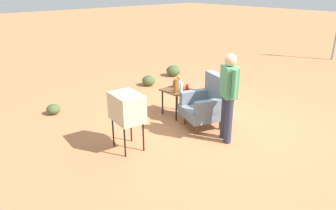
# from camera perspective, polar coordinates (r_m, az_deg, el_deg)

# --- Properties ---
(ground_plane) EXTENTS (60.00, 60.00, 0.00)m
(ground_plane) POSITION_cam_1_polar(r_m,az_deg,el_deg) (6.66, 8.08, -3.67)
(ground_plane) COLOR #C17A4C
(armchair) EXTENTS (0.97, 0.99, 1.06)m
(armchair) POSITION_cam_1_polar(r_m,az_deg,el_deg) (6.46, 7.06, 0.36)
(armchair) COLOR brown
(armchair) RESTS_ON ground
(side_table) EXTENTS (0.56, 0.56, 0.60)m
(side_table) POSITION_cam_1_polar(r_m,az_deg,el_deg) (6.95, 1.60, 2.14)
(side_table) COLOR black
(side_table) RESTS_ON ground
(tv_on_stand) EXTENTS (0.65, 0.51, 1.03)m
(tv_on_stand) POSITION_cam_1_polar(r_m,az_deg,el_deg) (5.45, -7.37, -0.47)
(tv_on_stand) COLOR black
(tv_on_stand) RESTS_ON ground
(person_standing) EXTENTS (0.50, 0.37, 1.64)m
(person_standing) POSITION_cam_1_polar(r_m,az_deg,el_deg) (5.76, 10.76, 2.18)
(person_standing) COLOR #2D3347
(person_standing) RESTS_ON ground
(soda_can_red) EXTENTS (0.07, 0.07, 0.12)m
(soda_can_red) POSITION_cam_1_polar(r_m,az_deg,el_deg) (6.89, 3.43, 3.21)
(soda_can_red) COLOR red
(soda_can_red) RESTS_ON side_table
(bottle_tall_amber) EXTENTS (0.07, 0.07, 0.30)m
(bottle_tall_amber) POSITION_cam_1_polar(r_m,az_deg,el_deg) (6.66, 1.32, 3.41)
(bottle_tall_amber) COLOR brown
(bottle_tall_amber) RESTS_ON side_table
(bottle_short_clear) EXTENTS (0.06, 0.06, 0.20)m
(bottle_short_clear) POSITION_cam_1_polar(r_m,az_deg,el_deg) (6.76, 2.34, 3.22)
(bottle_short_clear) COLOR silver
(bottle_short_clear) RESTS_ON side_table
(soda_can_blue) EXTENTS (0.07, 0.07, 0.12)m
(soda_can_blue) POSITION_cam_1_polar(r_m,az_deg,el_deg) (7.14, 1.12, 3.88)
(soda_can_blue) COLOR blue
(soda_can_blue) RESTS_ON side_table
(flower_vase) EXTENTS (0.14, 0.10, 0.27)m
(flower_vase) POSITION_cam_1_polar(r_m,az_deg,el_deg) (7.00, 1.97, 4.28)
(flower_vase) COLOR silver
(flower_vase) RESTS_ON side_table
(shrub_mid) EXTENTS (0.38, 0.38, 0.29)m
(shrub_mid) POSITION_cam_1_polar(r_m,az_deg,el_deg) (9.14, -3.48, 4.39)
(shrub_mid) COLOR #475B33
(shrub_mid) RESTS_ON ground
(shrub_far) EXTENTS (0.43, 0.43, 0.33)m
(shrub_far) POSITION_cam_1_polar(r_m,az_deg,el_deg) (10.09, 0.93, 6.16)
(shrub_far) COLOR #475B33
(shrub_far) RESTS_ON ground
(shrub_lone) EXTENTS (0.30, 0.30, 0.23)m
(shrub_lone) POSITION_cam_1_polar(r_m,az_deg,el_deg) (7.58, -19.84, -0.71)
(shrub_lone) COLOR #475B33
(shrub_lone) RESTS_ON ground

